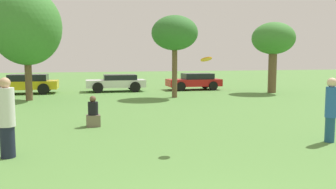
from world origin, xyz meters
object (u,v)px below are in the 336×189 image
Objects in this scene: bystander_sitting at (93,114)px; tree_1 at (26,27)px; parked_car_red at (195,81)px; parked_car_white at (117,82)px; person_thrower at (6,118)px; tree_2 at (175,34)px; tree_3 at (273,40)px; person_catcher at (331,109)px; parked_car_yellow at (25,83)px; frisbee at (206,59)px.

tree_1 reaches higher than bystander_sitting.
parked_car_red is at bearing 55.24° from bystander_sitting.
parked_car_red is at bearing 179.94° from parked_car_white.
person_thrower is 13.28m from tree_2.
person_thrower is 18.82m from tree_3.
person_catcher is at bearing -86.86° from tree_2.
parked_car_yellow is at bearing 1.76° from parked_car_white.
frisbee is 13.35m from tree_1.
frisbee reaches higher than parked_car_red.
parked_car_red is (8.35, 12.03, 0.23)m from bystander_sitting.
person_catcher is 7.22m from bystander_sitting.
tree_2 is at bearing 153.28° from parked_car_yellow.
tree_1 reaches higher than person_catcher.
frisbee reaches higher than parked_car_white.
person_catcher is at bearing -117.86° from tree_3.
bystander_sitting is 0.22× the size of tree_3.
person_thrower is at bearing 97.82° from parked_car_yellow.
bystander_sitting is at bearing 123.78° from frisbee.
person_thrower is at bearing 173.01° from frisbee.
parked_car_white is at bearing -0.06° from parked_car_red.
bystander_sitting is 9.77m from tree_2.
bystander_sitting is 0.17× the size of tree_1.
tree_1 is (-5.23, 12.16, 1.73)m from frisbee.
tree_1 is 15.29m from tree_3.
parked_car_white is at bearing -71.85° from person_catcher.
bystander_sitting is at bearing 58.56° from parked_car_red.
bystander_sitting is at bearing -71.93° from tree_1.
tree_3 is 11.07m from parked_car_white.
tree_2 is (8.07, -0.97, -0.24)m from tree_1.
tree_2 is 1.15× the size of parked_car_white.
parked_car_red reaches higher than bystander_sitting.
bystander_sitting is at bearing -146.21° from tree_3.
parked_car_yellow is (-0.62, 4.06, -3.28)m from tree_1.
tree_1 is at bearing 21.06° from parked_car_red.
frisbee is 0.07× the size of parked_car_yellow.
parked_car_yellow is (-3.38, 12.53, 0.27)m from bystander_sitting.
person_thrower is 0.46× the size of parked_car_red.
bystander_sitting is (-5.94, 4.07, -0.50)m from person_catcher.
bystander_sitting is at bearing 108.44° from parked_car_yellow.
bystander_sitting is at bearing -27.72° from person_catcher.
person_catcher is 14.32m from tree_3.
person_thrower is 3.82m from bystander_sitting.
person_thrower is 1.05× the size of person_catcher.
tree_3 is at bearing 44.75° from person_thrower.
parked_car_red is (-4.17, 3.65, -2.89)m from tree_3.
frisbee is 4.79m from bystander_sitting.
person_catcher is at bearing 0.00° from person_thrower.
tree_1 is at bearing 113.28° from frisbee.
tree_1 is 7.41m from parked_car_white.
tree_3 reaches higher than parked_car_white.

